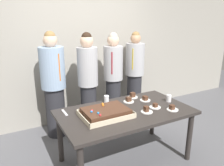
% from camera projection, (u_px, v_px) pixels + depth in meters
% --- Properties ---
extents(ground_plane, '(12.00, 12.00, 0.00)m').
position_uv_depth(ground_plane, '(125.00, 160.00, 3.06)').
color(ground_plane, '#5B5B60').
extents(interior_back_panel, '(8.00, 0.12, 3.00)m').
position_uv_depth(interior_back_panel, '(80.00, 39.00, 3.98)').
color(interior_back_panel, '#9E998E').
rests_on(interior_back_panel, ground_plane).
extents(party_table, '(1.70, 0.95, 0.73)m').
position_uv_depth(party_table, '(126.00, 117.00, 2.87)').
color(party_table, '#2D2826').
rests_on(party_table, ground_plane).
extents(sheet_cake, '(0.60, 0.44, 0.12)m').
position_uv_depth(sheet_cake, '(106.00, 113.00, 2.68)').
color(sheet_cake, beige).
rests_on(sheet_cake, party_table).
extents(plated_slice_near_left, '(0.15, 0.15, 0.07)m').
position_uv_depth(plated_slice_near_left, '(145.00, 99.00, 3.18)').
color(plated_slice_near_left, white).
rests_on(plated_slice_near_left, party_table).
extents(plated_slice_near_right, '(0.15, 0.15, 0.08)m').
position_uv_depth(plated_slice_near_right, '(147.00, 110.00, 2.80)').
color(plated_slice_near_right, white).
rests_on(plated_slice_near_right, party_table).
extents(plated_slice_far_left, '(0.15, 0.15, 0.06)m').
position_uv_depth(plated_slice_far_left, '(155.00, 106.00, 2.94)').
color(plated_slice_far_left, white).
rests_on(plated_slice_far_left, party_table).
extents(plated_slice_far_right, '(0.15, 0.15, 0.08)m').
position_uv_depth(plated_slice_far_right, '(133.00, 96.00, 3.31)').
color(plated_slice_far_right, white).
rests_on(plated_slice_far_right, party_table).
extents(plated_slice_center_front, '(0.15, 0.15, 0.07)m').
position_uv_depth(plated_slice_center_front, '(172.00, 108.00, 2.86)').
color(plated_slice_center_front, white).
rests_on(plated_slice_center_front, party_table).
extents(plated_slice_center_back, '(0.15, 0.15, 0.07)m').
position_uv_depth(plated_slice_center_back, '(129.00, 100.00, 3.14)').
color(plated_slice_center_back, white).
rests_on(plated_slice_center_back, party_table).
extents(drink_cup_nearest, '(0.07, 0.07, 0.10)m').
position_uv_depth(drink_cup_nearest, '(169.00, 98.00, 3.14)').
color(drink_cup_nearest, white).
rests_on(drink_cup_nearest, party_table).
extents(drink_cup_middle, '(0.07, 0.07, 0.10)m').
position_uv_depth(drink_cup_middle, '(106.00, 99.00, 3.11)').
color(drink_cup_middle, white).
rests_on(drink_cup_middle, party_table).
extents(cake_server_utensil, '(0.03, 0.20, 0.01)m').
position_uv_depth(cake_server_utensil, '(65.00, 112.00, 2.78)').
color(cake_server_utensil, silver).
rests_on(cake_server_utensil, party_table).
extents(person_serving_front, '(0.38, 0.38, 1.70)m').
position_uv_depth(person_serving_front, '(54.00, 85.00, 3.47)').
color(person_serving_front, '#28282D').
rests_on(person_serving_front, ground_plane).
extents(person_green_shirt_behind, '(0.32, 0.32, 1.65)m').
position_uv_depth(person_green_shirt_behind, '(113.00, 79.00, 3.81)').
color(person_green_shirt_behind, '#28282D').
rests_on(person_green_shirt_behind, ground_plane).
extents(person_striped_tie_right, '(0.35, 0.35, 1.64)m').
position_uv_depth(person_striped_tie_right, '(135.00, 73.00, 4.27)').
color(person_striped_tie_right, '#28282D').
rests_on(person_striped_tie_right, ground_plane).
extents(person_far_right_suit, '(0.32, 0.32, 1.67)m').
position_uv_depth(person_far_right_suit, '(88.00, 83.00, 3.56)').
color(person_far_right_suit, '#28282D').
rests_on(person_far_right_suit, ground_plane).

